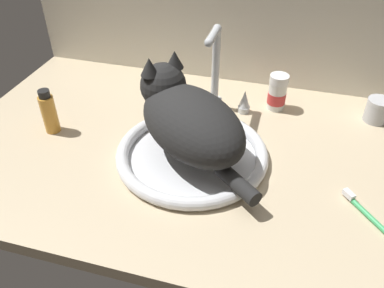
% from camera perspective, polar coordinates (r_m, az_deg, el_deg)
% --- Properties ---
extents(countertop, '(1.16, 0.70, 0.03)m').
position_cam_1_polar(countertop, '(0.93, 0.13, -1.37)').
color(countertop, '#CCB793').
rests_on(countertop, ground).
extents(backsplash_wall, '(1.16, 0.02, 0.33)m').
position_cam_1_polar(backsplash_wall, '(1.16, 5.12, 15.58)').
color(backsplash_wall, silver).
rests_on(backsplash_wall, ground).
extents(sink_basin, '(0.34, 0.34, 0.03)m').
position_cam_1_polar(sink_basin, '(0.88, 0.00, -1.40)').
color(sink_basin, white).
rests_on(sink_basin, countertop).
extents(faucet, '(0.19, 0.11, 0.23)m').
position_cam_1_polar(faucet, '(1.02, 3.30, 9.39)').
color(faucet, silver).
rests_on(faucet, countertop).
extents(cat, '(0.34, 0.32, 0.18)m').
position_cam_1_polar(cat, '(0.85, -0.87, 4.03)').
color(cat, black).
rests_on(cat, sink_basin).
extents(metal_jar, '(0.06, 0.06, 0.06)m').
position_cam_1_polar(metal_jar, '(1.10, 25.45, 4.48)').
color(metal_jar, '#B2B5BA').
rests_on(metal_jar, countertop).
extents(pill_bottle, '(0.05, 0.05, 0.10)m').
position_cam_1_polar(pill_bottle, '(1.06, 12.33, 7.26)').
color(pill_bottle, white).
rests_on(pill_bottle, countertop).
extents(amber_bottle, '(0.04, 0.04, 0.11)m').
position_cam_1_polar(amber_bottle, '(1.01, -20.15, 4.36)').
color(amber_bottle, gold).
rests_on(amber_bottle, countertop).
extents(toothbrush, '(0.13, 0.15, 0.02)m').
position_cam_1_polar(toothbrush, '(0.82, 25.42, -10.42)').
color(toothbrush, '#3FB266').
rests_on(toothbrush, countertop).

